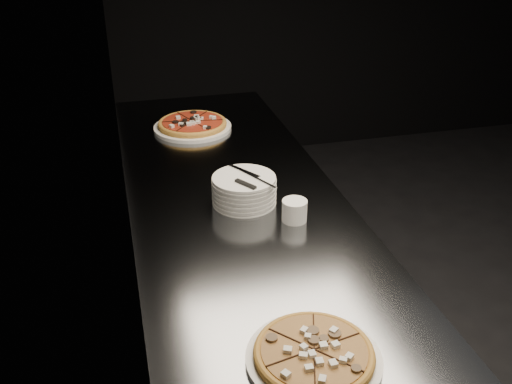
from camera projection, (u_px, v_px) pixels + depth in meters
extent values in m
cube|color=black|center=(113.00, 76.00, 1.63)|extent=(0.02, 5.00, 2.80)
cube|color=slate|center=(242.00, 315.00, 2.15)|extent=(0.70, 2.40, 0.90)
cube|color=slate|center=(241.00, 209.00, 1.94)|extent=(0.74, 2.44, 0.02)
cylinder|color=white|center=(314.00, 359.00, 1.29)|extent=(0.31, 0.31, 0.01)
cylinder|color=gold|center=(314.00, 355.00, 1.29)|extent=(0.32, 0.32, 0.01)
torus|color=gold|center=(314.00, 353.00, 1.28)|extent=(0.32, 0.32, 0.02)
cylinder|color=gold|center=(314.00, 351.00, 1.28)|extent=(0.28, 0.28, 0.01)
cylinder|color=white|center=(193.00, 128.00, 2.57)|extent=(0.35, 0.35, 0.02)
cylinder|color=gold|center=(193.00, 125.00, 2.56)|extent=(0.35, 0.35, 0.01)
torus|color=gold|center=(192.00, 123.00, 2.56)|extent=(0.35, 0.35, 0.02)
cylinder|color=#A92D18|center=(192.00, 122.00, 2.56)|extent=(0.31, 0.31, 0.01)
cylinder|color=white|center=(244.00, 200.00, 1.96)|extent=(0.22, 0.22, 0.02)
cylinder|color=white|center=(244.00, 196.00, 1.95)|extent=(0.22, 0.22, 0.02)
cylinder|color=white|center=(244.00, 192.00, 1.94)|extent=(0.22, 0.22, 0.02)
cylinder|color=white|center=(244.00, 188.00, 1.94)|extent=(0.22, 0.22, 0.02)
cylinder|color=white|center=(244.00, 184.00, 1.93)|extent=(0.22, 0.22, 0.02)
cylinder|color=white|center=(244.00, 179.00, 1.92)|extent=(0.22, 0.22, 0.02)
cube|color=#B4B6BB|center=(244.00, 171.00, 1.96)|extent=(0.09, 0.13, 0.00)
cube|color=black|center=(246.00, 184.00, 1.86)|extent=(0.06, 0.08, 0.01)
cube|color=#B4B6BB|center=(254.00, 177.00, 1.91)|extent=(0.06, 0.21, 0.00)
cylinder|color=white|center=(294.00, 211.00, 1.84)|extent=(0.08, 0.08, 0.07)
cylinder|color=black|center=(295.00, 203.00, 1.83)|extent=(0.07, 0.07, 0.01)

